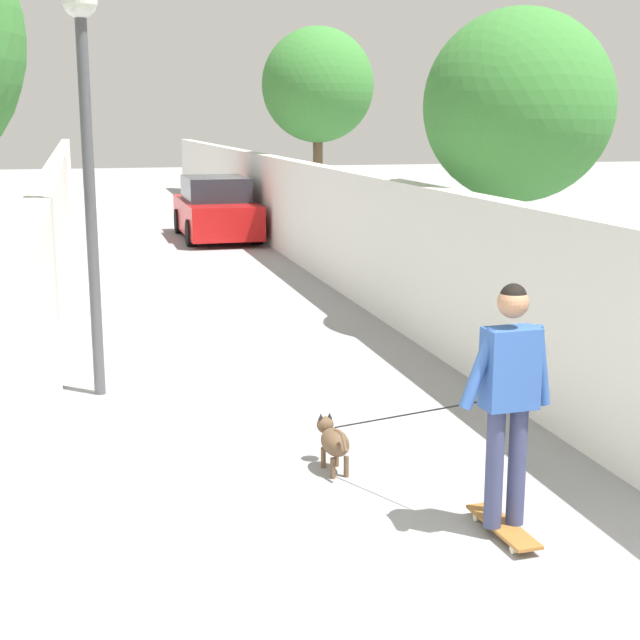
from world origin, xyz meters
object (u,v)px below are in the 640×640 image
car_near (216,210)px  lamp_post (86,120)px  tree_right_near (518,108)px  dog (334,440)px  tree_right_mid (318,86)px  person_skateboarder (509,386)px  skateboard (503,527)px

car_near → lamp_post: bearing=166.4°
tree_right_near → dog: (-4.42, 3.75, -2.82)m
tree_right_near → tree_right_mid: 11.52m
person_skateboarder → dog: size_ratio=0.97×
tree_right_near → car_near: 12.00m
lamp_post → car_near: bearing=-13.6°
skateboard → tree_right_mid: bearing=-10.0°
tree_right_mid → skateboard: tree_right_mid is taller
lamp_post → car_near: lamp_post is taller
tree_right_mid → dog: size_ratio=2.83×
tree_right_mid → lamp_post: bearing=156.1°
tree_right_near → skateboard: (-5.94, 2.90, -3.03)m
tree_right_mid → person_skateboarder: (-17.44, 3.06, -2.63)m
lamp_post → skateboard: (-4.36, -2.74, -2.88)m
tree_right_mid → person_skateboarder: size_ratio=2.93×
skateboard → car_near: size_ratio=0.19×
skateboard → dog: (1.52, 0.85, 0.21)m
person_skateboarder → car_near: (17.44, -0.43, -0.41)m
person_skateboarder → dog: (1.52, 0.85, -0.85)m
tree_right_near → lamp_post: (-1.58, 5.64, -0.15)m
tree_right_mid → dog: 16.76m
skateboard → lamp_post: bearing=32.2°
tree_right_near → dog: 6.45m
tree_right_mid → lamp_post: 14.33m
lamp_post → person_skateboarder: 5.46m
dog → car_near: (15.92, -1.29, 0.44)m
skateboard → car_near: car_near is taller
lamp_post → tree_right_mid: bearing=-23.9°
skateboard → dog: bearing=29.3°
tree_right_mid → skateboard: 18.09m
tree_right_mid → person_skateboarder: bearing=170.0°
tree_right_near → car_near: bearing=12.1°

